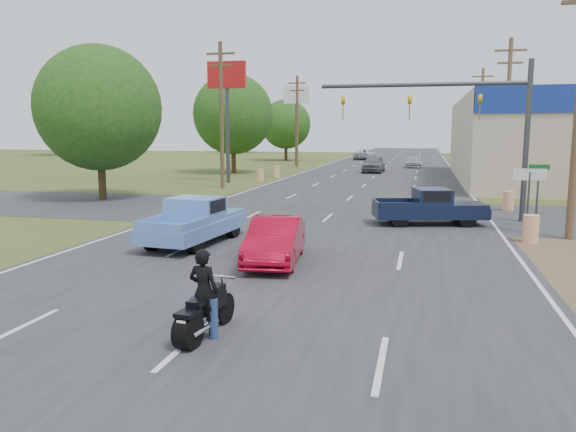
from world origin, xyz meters
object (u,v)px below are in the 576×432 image
(distant_car_grey, at_px, (374,164))
(distant_car_silver, at_px, (413,162))
(motorcycle, at_px, (203,315))
(red_convertible, at_px, (275,241))
(distant_car_white, at_px, (365,154))
(blue_pickup, at_px, (196,220))
(navy_pickup, at_px, (432,207))
(rider, at_px, (204,296))

(distant_car_grey, bearing_deg, distant_car_silver, 69.36)
(motorcycle, bearing_deg, red_convertible, 99.98)
(motorcycle, xyz_separation_m, distant_car_white, (-4.10, 70.97, 0.27))
(blue_pickup, relative_size, distant_car_silver, 1.20)
(motorcycle, relative_size, distant_car_grey, 0.44)
(motorcycle, distance_m, distant_car_silver, 54.57)
(red_convertible, bearing_deg, blue_pickup, 140.60)
(red_convertible, height_order, distant_car_white, distant_car_white)
(blue_pickup, height_order, navy_pickup, blue_pickup)
(distant_car_silver, bearing_deg, red_convertible, -94.57)
(red_convertible, height_order, distant_car_grey, distant_car_grey)
(motorcycle, distance_m, navy_pickup, 15.47)
(rider, height_order, distant_car_white, rider)
(motorcycle, xyz_separation_m, distant_car_grey, (-0.70, 45.63, 0.35))
(navy_pickup, relative_size, distant_car_grey, 1.03)
(navy_pickup, bearing_deg, distant_car_grey, 175.85)
(red_convertible, distance_m, motorcycle, 6.42)
(motorcycle, xyz_separation_m, distant_car_silver, (2.92, 54.49, 0.14))
(rider, bearing_deg, distant_car_silver, -85.44)
(rider, relative_size, distant_car_grey, 0.34)
(red_convertible, height_order, rider, rider)
(motorcycle, relative_size, blue_pickup, 0.41)
(red_convertible, xyz_separation_m, distant_car_grey, (-0.43, 39.22, 0.15))
(blue_pickup, bearing_deg, motorcycle, -61.40)
(distant_car_silver, bearing_deg, navy_pickup, -88.61)
(motorcycle, xyz_separation_m, rider, (0.01, 0.05, 0.35))
(blue_pickup, distance_m, distant_car_grey, 37.06)
(distant_car_white, bearing_deg, rider, 99.73)
(red_convertible, relative_size, distant_car_white, 0.76)
(distant_car_white, bearing_deg, blue_pickup, 96.71)
(navy_pickup, xyz_separation_m, distant_car_grey, (-5.12, 30.81, 0.04))
(motorcycle, height_order, distant_car_grey, distant_car_grey)
(rider, bearing_deg, distant_car_grey, -81.49)
(motorcycle, distance_m, rider, 0.36)
(rider, xyz_separation_m, blue_pickup, (-3.78, 8.65, 0.00))
(motorcycle, bearing_deg, navy_pickup, 81.01)
(distant_car_silver, bearing_deg, motorcycle, -93.85)
(blue_pickup, height_order, distant_car_grey, same)
(navy_pickup, distance_m, distant_car_white, 56.79)
(red_convertible, height_order, motorcycle, red_convertible)
(rider, bearing_deg, red_convertible, -79.94)
(rider, bearing_deg, distant_car_white, -79.06)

